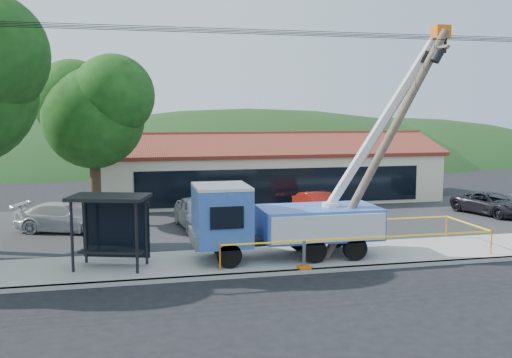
{
  "coord_description": "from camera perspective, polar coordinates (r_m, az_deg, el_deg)",
  "views": [
    {
      "loc": [
        -5.19,
        -17.8,
        6.04
      ],
      "look_at": [
        -0.13,
        5.0,
        3.26
      ],
      "focal_mm": 40.0,
      "sensor_mm": 36.0,
      "label": 1
    }
  ],
  "objects": [
    {
      "name": "ground",
      "position": [
        19.5,
        3.64,
        -11.27
      ],
      "size": [
        120.0,
        120.0,
        0.0
      ],
      "primitive_type": "plane",
      "color": "black",
      "rests_on": "ground"
    },
    {
      "name": "curb",
      "position": [
        21.41,
        2.06,
        -9.39
      ],
      "size": [
        60.0,
        0.25,
        0.15
      ],
      "primitive_type": "cube",
      "color": "gray",
      "rests_on": "ground"
    },
    {
      "name": "sidewalk",
      "position": [
        23.19,
        0.87,
        -8.12
      ],
      "size": [
        60.0,
        4.0,
        0.15
      ],
      "primitive_type": "cube",
      "color": "gray",
      "rests_on": "ground"
    },
    {
      "name": "parking_lot",
      "position": [
        30.84,
        -2.58,
        -4.42
      ],
      "size": [
        60.0,
        12.0,
        0.1
      ],
      "primitive_type": "cube",
      "color": "#28282B",
      "rests_on": "ground"
    },
    {
      "name": "strip_mall",
      "position": [
        39.1,
        1.16,
        0.69
      ],
      "size": [
        22.5,
        8.53,
        4.67
      ],
      "color": "beige",
      "rests_on": "ground"
    },
    {
      "name": "tree_lot",
      "position": [
        30.85,
        -15.98,
        6.85
      ],
      "size": [
        6.3,
        5.6,
        8.94
      ],
      "color": "#332316",
      "rests_on": "ground"
    },
    {
      "name": "hill_west",
      "position": [
        73.7,
        -20.12,
        1.68
      ],
      "size": [
        78.4,
        56.0,
        28.0
      ],
      "primitive_type": "ellipsoid",
      "color": "#1B3613",
      "rests_on": "ground"
    },
    {
      "name": "hill_center",
      "position": [
        74.61,
        -0.72,
        2.15
      ],
      "size": [
        89.6,
        64.0,
        32.0
      ],
      "primitive_type": "ellipsoid",
      "color": "#1B3613",
      "rests_on": "ground"
    },
    {
      "name": "hill_east",
      "position": [
        81.08,
        13.27,
        2.34
      ],
      "size": [
        72.8,
        52.0,
        26.0
      ],
      "primitive_type": "ellipsoid",
      "color": "#1B3613",
      "rests_on": "ground"
    },
    {
      "name": "utility_truck",
      "position": [
        23.02,
        2.57,
        -3.86
      ],
      "size": [
        10.6,
        4.06,
        9.37
      ],
      "color": "black",
      "rests_on": "ground"
    },
    {
      "name": "leaning_pole",
      "position": [
        23.69,
        13.39,
        4.52
      ],
      "size": [
        5.26,
        1.88,
        9.27
      ],
      "color": "#4D3B32",
      "rests_on": "ground"
    },
    {
      "name": "bus_shelter",
      "position": [
        22.21,
        -14.28,
        -3.42
      ],
      "size": [
        3.24,
        2.51,
        2.75
      ],
      "rotation": [
        0.0,
        0.0,
        -0.29
      ],
      "color": "black",
      "rests_on": "ground"
    },
    {
      "name": "caution_tape",
      "position": [
        24.4,
        9.08,
        -5.44
      ],
      "size": [
        11.41,
        3.5,
        1.01
      ],
      "color": "orange",
      "rests_on": "ground"
    },
    {
      "name": "car_silver",
      "position": [
        29.46,
        -5.79,
        -5.08
      ],
      "size": [
        2.42,
        4.86,
        1.59
      ],
      "primitive_type": "imported",
      "rotation": [
        0.0,
        0.0,
        0.12
      ],
      "color": "#B9BDC1",
      "rests_on": "ground"
    },
    {
      "name": "car_red",
      "position": [
        32.19,
        6.33,
        -4.07
      ],
      "size": [
        2.11,
        4.45,
        1.41
      ],
      "primitive_type": "imported",
      "rotation": [
        0.0,
        0.0,
        0.15
      ],
      "color": "maroon",
      "rests_on": "ground"
    },
    {
      "name": "car_white",
      "position": [
        29.97,
        -18.41,
        -5.19
      ],
      "size": [
        5.33,
        3.5,
        1.44
      ],
      "primitive_type": "imported",
      "rotation": [
        0.0,
        0.0,
        1.24
      ],
      "color": "silver",
      "rests_on": "ground"
    },
    {
      "name": "car_dark",
      "position": [
        35.72,
        22.38,
        -3.46
      ],
      "size": [
        3.32,
        5.02,
        1.28
      ],
      "primitive_type": "imported",
      "rotation": [
        0.0,
        0.0,
        0.28
      ],
      "color": "black",
      "rests_on": "ground"
    }
  ]
}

